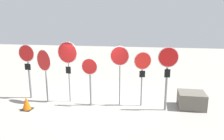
{
  "coord_description": "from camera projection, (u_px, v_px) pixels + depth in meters",
  "views": [
    {
      "loc": [
        2.25,
        -8.53,
        3.48
      ],
      "look_at": [
        0.78,
        0.0,
        1.48
      ],
      "focal_mm": 35.0,
      "sensor_mm": 36.0,
      "label": 1
    }
  ],
  "objects": [
    {
      "name": "stop_sign_2",
      "position": [
        68.0,
        56.0,
        9.05
      ],
      "size": [
        0.9,
        0.16,
        2.61
      ],
      "rotation": [
        0.0,
        0.0,
        -0.14
      ],
      "color": "slate",
      "rests_on": "ground"
    },
    {
      "name": "stop_sign_4",
      "position": [
        120.0,
        60.0,
        8.72
      ],
      "size": [
        0.78,
        0.14,
        2.53
      ],
      "rotation": [
        0.0,
        0.0,
        -0.08
      ],
      "color": "slate",
      "rests_on": "ground"
    },
    {
      "name": "stop_sign_1",
      "position": [
        44.0,
        64.0,
        9.08
      ],
      "size": [
        0.81,
        0.42,
        2.29
      ],
      "rotation": [
        0.0,
        0.0,
        -0.46
      ],
      "color": "slate",
      "rests_on": "ground"
    },
    {
      "name": "stop_sign_6",
      "position": [
        168.0,
        67.0,
        8.19
      ],
      "size": [
        0.77,
        0.18,
        2.51
      ],
      "rotation": [
        0.0,
        0.0,
        0.12
      ],
      "color": "slate",
      "rests_on": "ground"
    },
    {
      "name": "storage_crate",
      "position": [
        191.0,
        100.0,
        8.81
      ],
      "size": [
        1.04,
        0.95,
        0.64
      ],
      "color": "#605B51",
      "rests_on": "ground"
    },
    {
      "name": "traffic_cone_0",
      "position": [
        26.0,
        103.0,
        8.61
      ],
      "size": [
        0.4,
        0.4,
        0.53
      ],
      "color": "black",
      "rests_on": "ground"
    },
    {
      "name": "stop_sign_3",
      "position": [
        90.0,
        73.0,
        8.72
      ],
      "size": [
        0.67,
        0.15,
        2.01
      ],
      "rotation": [
        0.0,
        0.0,
        -0.06
      ],
      "color": "slate",
      "rests_on": "ground"
    },
    {
      "name": "stop_sign_5",
      "position": [
        142.0,
        66.0,
        8.66
      ],
      "size": [
        0.69,
        0.25,
        2.26
      ],
      "rotation": [
        0.0,
        0.0,
        0.31
      ],
      "color": "slate",
      "rests_on": "ground"
    },
    {
      "name": "ground_plane",
      "position": [
        94.0,
        103.0,
        9.35
      ],
      "size": [
        40.0,
        40.0,
        0.0
      ],
      "primitive_type": "plane",
      "color": "gray"
    },
    {
      "name": "stop_sign_0",
      "position": [
        28.0,
        62.0,
        9.56
      ],
      "size": [
        0.76,
        0.16,
        2.44
      ],
      "rotation": [
        0.0,
        0.0,
        -0.06
      ],
      "color": "slate",
      "rests_on": "ground"
    }
  ]
}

